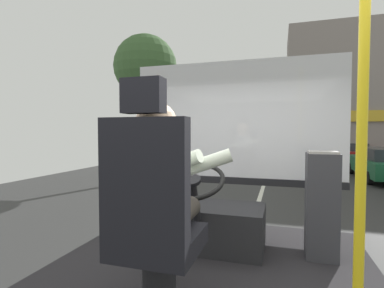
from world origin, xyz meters
name	(u,v)px	position (x,y,z in m)	size (l,w,h in m)	color
ground	(264,184)	(0.00, 8.80, -0.02)	(18.00, 44.00, 0.06)	#2F2F2F
driver_seat	(153,221)	(-0.15, -0.40, 1.37)	(0.48, 0.48, 1.38)	black
bus_driver	(161,182)	(-0.15, -0.28, 1.57)	(0.79, 0.55, 0.75)	#332D28
steering_console	(205,224)	(-0.15, 0.78, 0.99)	(1.10, 0.99, 0.83)	black
handrail_pole	(362,126)	(0.86, -0.45, 1.89)	(0.04, 0.04, 2.25)	yellow
fare_box	(322,205)	(0.88, 0.85, 1.23)	(0.26, 0.25, 0.93)	#333338
windshield_panel	(234,136)	(0.00, 1.62, 1.81)	(2.50, 0.08, 1.48)	silver
street_tree	(145,68)	(-4.48, 8.38, 4.34)	(2.42, 2.42, 5.59)	#4C3828
shop_building	(376,96)	(6.01, 18.13, 4.03)	(10.17, 4.65, 8.06)	gray
parked_car_red	(348,153)	(4.36, 17.13, 0.63)	(1.87, 4.49, 1.22)	maroon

